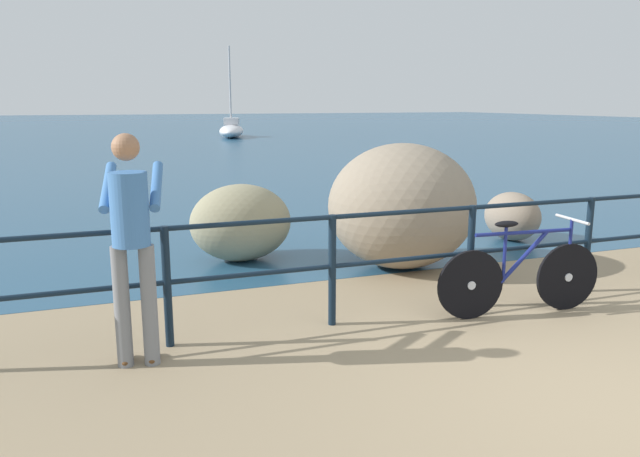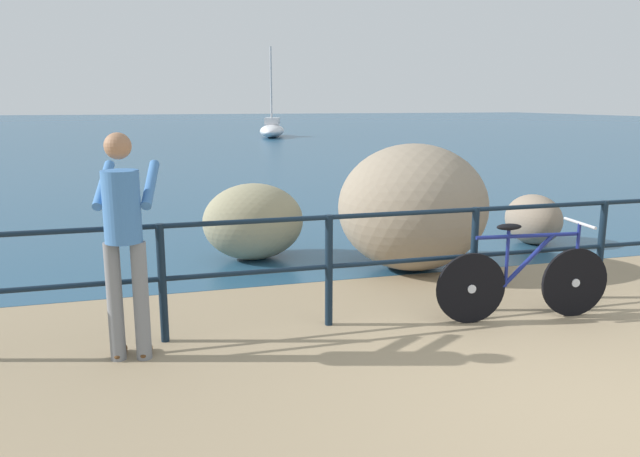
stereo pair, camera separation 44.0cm
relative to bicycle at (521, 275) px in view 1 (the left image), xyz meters
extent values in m
cube|color=#937F60|center=(-0.33, 18.24, -0.44)|extent=(120.00, 120.00, 0.10)
cube|color=navy|center=(-0.33, 46.68, -0.39)|extent=(120.00, 90.00, 0.01)
cylinder|color=black|center=(-3.24, 0.35, 0.12)|extent=(0.07, 0.07, 1.02)
cylinder|color=black|center=(-1.79, 0.35, 0.12)|extent=(0.07, 0.07, 1.02)
cylinder|color=black|center=(-0.33, 0.35, 0.12)|extent=(0.07, 0.07, 1.02)
cylinder|color=black|center=(1.12, 0.35, 0.12)|extent=(0.07, 0.07, 1.02)
cylinder|color=black|center=(-0.33, 0.35, 0.61)|extent=(8.71, 0.04, 0.04)
cylinder|color=black|center=(-0.33, 0.35, 0.16)|extent=(8.71, 0.04, 0.04)
cylinder|color=black|center=(-0.52, 0.05, -0.06)|extent=(0.66, 0.10, 0.66)
cylinder|color=#B7BCC6|center=(-0.52, 0.05, -0.06)|extent=(0.08, 0.06, 0.08)
cylinder|color=black|center=(0.51, -0.05, -0.06)|extent=(0.66, 0.10, 0.66)
cylinder|color=#B7BCC6|center=(0.51, -0.05, -0.06)|extent=(0.08, 0.06, 0.08)
cylinder|color=navy|center=(0.00, 0.00, 0.41)|extent=(0.99, 0.13, 0.04)
cylinder|color=navy|center=(0.02, 0.00, 0.18)|extent=(0.50, 0.09, 0.50)
cylinder|color=navy|center=(-0.19, 0.02, 0.21)|extent=(0.03, 0.03, 0.53)
ellipsoid|color=black|center=(-0.19, 0.02, 0.50)|extent=(0.25, 0.12, 0.06)
cylinder|color=navy|center=(0.51, -0.05, 0.23)|extent=(0.03, 0.03, 0.57)
cylinder|color=#B7BCC6|center=(0.51, -0.05, 0.51)|extent=(0.07, 0.48, 0.03)
cylinder|color=slate|center=(-3.61, 0.07, 0.09)|extent=(0.12, 0.12, 0.95)
ellipsoid|color=#513319|center=(-3.60, 0.13, -0.35)|extent=(0.14, 0.27, 0.08)
cylinder|color=slate|center=(-3.41, 0.03, 0.09)|extent=(0.12, 0.12, 0.95)
ellipsoid|color=#513319|center=(-3.40, 0.09, -0.35)|extent=(0.14, 0.27, 0.08)
cylinder|color=#3F72B2|center=(-3.51, 0.05, 0.84)|extent=(0.28, 0.28, 0.55)
sphere|color=#9E7051|center=(-3.51, 0.05, 1.29)|extent=(0.20, 0.20, 0.20)
cylinder|color=#3F72B2|center=(-3.64, 0.32, 0.97)|extent=(0.17, 0.52, 0.34)
cylinder|color=#3F72B2|center=(-3.29, 0.25, 0.97)|extent=(0.17, 0.52, 0.34)
ellipsoid|color=gray|center=(-0.27, 1.93, 0.37)|extent=(1.81, 1.69, 1.51)
ellipsoid|color=gray|center=(-2.04, 2.91, 0.10)|extent=(1.29, 1.00, 0.98)
ellipsoid|color=gray|center=(1.96, 2.70, -0.04)|extent=(0.72, 0.92, 0.71)
ellipsoid|color=white|center=(3.55, 29.50, -0.03)|extent=(2.43, 4.59, 0.70)
cube|color=silver|center=(3.63, 29.79, 0.50)|extent=(1.12, 1.47, 0.36)
cylinder|color=#B2B2B7|center=(3.50, 29.31, 2.42)|extent=(0.10, 0.10, 4.20)
camera|label=1|loc=(-3.72, -4.61, 1.62)|focal=34.45mm
camera|label=2|loc=(-3.30, -4.74, 1.62)|focal=34.45mm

